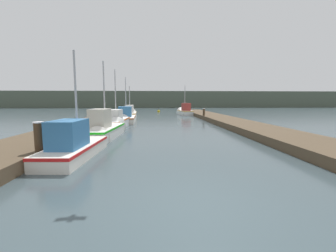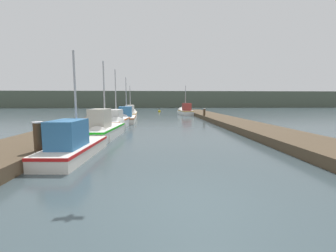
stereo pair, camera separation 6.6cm
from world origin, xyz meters
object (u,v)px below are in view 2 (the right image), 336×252
(fishing_boat_5, at_px, (185,111))
(mooring_piling_2, at_px, (187,109))
(fishing_boat_1, at_px, (106,128))
(fishing_boat_0, at_px, (79,143))
(mooring_piling_1, at_px, (74,134))
(channel_buoy, at_px, (159,111))
(mooring_piling_3, at_px, (204,114))
(fishing_boat_3, at_px, (127,117))
(fishing_boat_4, at_px, (131,114))
(mooring_piling_0, at_px, (39,142))
(fishing_boat_2, at_px, (117,121))

(fishing_boat_5, distance_m, mooring_piling_2, 3.56)
(fishing_boat_1, bearing_deg, fishing_boat_0, -87.16)
(mooring_piling_1, xyz_separation_m, channel_buoy, (4.86, 28.93, -0.34))
(fishing_boat_1, bearing_deg, mooring_piling_3, 58.01)
(mooring_piling_2, bearing_deg, fishing_boat_3, -121.43)
(fishing_boat_4, xyz_separation_m, mooring_piling_1, (-1.08, -16.36, -0.01))
(fishing_boat_0, xyz_separation_m, channel_buoy, (3.89, 31.18, -0.31))
(mooring_piling_0, bearing_deg, mooring_piling_3, 60.45)
(fishing_boat_0, xyz_separation_m, fishing_boat_5, (7.48, 23.52, 0.08))
(fishing_boat_3, distance_m, mooring_piling_2, 15.46)
(fishing_boat_1, distance_m, mooring_piling_0, 5.62)
(fishing_boat_0, height_order, mooring_piling_0, fishing_boat_0)
(fishing_boat_5, height_order, mooring_piling_2, fishing_boat_5)
(fishing_boat_4, height_order, channel_buoy, fishing_boat_4)
(mooring_piling_0, xyz_separation_m, mooring_piling_2, (9.26, 28.13, -0.02))
(fishing_boat_2, relative_size, mooring_piling_1, 6.31)
(mooring_piling_3, bearing_deg, fishing_boat_2, -142.62)
(fishing_boat_0, height_order, fishing_boat_3, fishing_boat_3)
(mooring_piling_0, bearing_deg, fishing_boat_5, 71.13)
(fishing_boat_1, bearing_deg, fishing_boat_2, 96.43)
(mooring_piling_0, height_order, mooring_piling_1, mooring_piling_0)
(fishing_boat_0, bearing_deg, mooring_piling_2, 76.57)
(fishing_boat_3, distance_m, fishing_boat_4, 4.83)
(fishing_boat_2, bearing_deg, mooring_piling_3, 40.38)
(fishing_boat_3, distance_m, fishing_boat_5, 12.13)
(fishing_boat_1, relative_size, fishing_boat_5, 1.05)
(fishing_boat_4, distance_m, mooring_piling_0, 19.80)
(fishing_boat_3, xyz_separation_m, fishing_boat_5, (7.23, 9.73, 0.10))
(fishing_boat_5, xyz_separation_m, channel_buoy, (-3.59, 7.65, -0.39))
(fishing_boat_1, distance_m, fishing_boat_5, 20.52)
(mooring_piling_0, xyz_separation_m, mooring_piling_3, (9.51, 16.77, -0.11))
(fishing_boat_2, distance_m, mooring_piling_0, 10.29)
(fishing_boat_1, relative_size, mooring_piling_1, 5.75)
(fishing_boat_3, bearing_deg, fishing_boat_1, -92.64)
(mooring_piling_0, relative_size, channel_buoy, 1.47)
(fishing_boat_4, bearing_deg, fishing_boat_3, -91.39)
(fishing_boat_4, height_order, mooring_piling_0, fishing_boat_4)
(fishing_boat_4, relative_size, mooring_piling_1, 6.27)
(fishing_boat_2, height_order, fishing_boat_4, fishing_boat_2)
(fishing_boat_3, bearing_deg, fishing_boat_5, 51.35)
(fishing_boat_2, relative_size, fishing_boat_4, 1.01)
(mooring_piling_2, relative_size, mooring_piling_3, 1.14)
(channel_buoy, bearing_deg, fishing_boat_0, -97.11)
(mooring_piling_1, bearing_deg, fishing_boat_5, 68.33)
(mooring_piling_1, xyz_separation_m, mooring_piling_2, (9.28, 24.73, 0.22))
(fishing_boat_0, xyz_separation_m, fishing_boat_4, (0.11, 18.61, 0.04))
(channel_buoy, bearing_deg, mooring_piling_2, -43.54)
(mooring_piling_0, bearing_deg, fishing_boat_2, 84.63)
(fishing_boat_0, bearing_deg, fishing_boat_1, 91.77)
(mooring_piling_3, bearing_deg, fishing_boat_3, -167.58)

